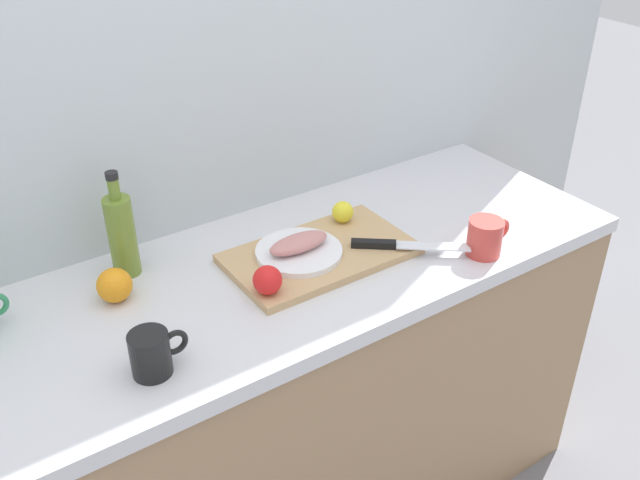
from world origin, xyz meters
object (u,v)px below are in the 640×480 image
Objects in this scene: cutting_board at (320,254)px; lemon_0 at (343,212)px; olive_oil_bottle at (122,234)px; coffee_mug_2 at (486,237)px; fish_fillet at (299,243)px; white_plate at (299,252)px; chef_knife at (395,245)px; coffee_mug_0 at (152,353)px.

lemon_0 is (0.13, 0.08, 0.04)m from cutting_board.
coffee_mug_2 is at bearing -28.63° from olive_oil_bottle.
olive_oil_bottle is 0.87m from coffee_mug_2.
fish_fillet reaches higher than cutting_board.
white_plate is 0.46m from coffee_mug_2.
olive_oil_bottle is at bearing 153.83° from cutting_board.
chef_knife is at bearing -30.50° from cutting_board.
white_plate is at bearing -3.58° from fish_fillet.
cutting_board is 0.41m from coffee_mug_2.
lemon_0 is at bearing 21.56° from white_plate.
olive_oil_bottle is 2.21× the size of coffee_mug_0.
cutting_board is at bearing 148.56° from coffee_mug_2.
olive_oil_bottle is 0.38m from coffee_mug_0.
coffee_mug_2 reaches higher than chef_knife.
lemon_0 is 0.37m from coffee_mug_2.
olive_oil_bottle is (-0.41, 0.20, 0.10)m from cutting_board.
fish_fillet is 0.41m from olive_oil_bottle.
coffee_mug_2 is (0.19, -0.12, 0.02)m from chef_knife.
chef_knife is 4.37× the size of lemon_0.
lemon_0 is at bearing 137.89° from chef_knife.
fish_fillet is at bearing 150.59° from coffee_mug_2.
cutting_board is 2.86× the size of fish_fillet.
fish_fillet is 0.48m from coffee_mug_0.
coffee_mug_0 is 0.94× the size of coffee_mug_2.
white_plate is 0.03m from fish_fillet.
olive_oil_bottle is (-0.36, 0.19, 0.08)m from white_plate.
olive_oil_bottle reaches higher than cutting_board.
fish_fillet is 0.60× the size of olive_oil_bottle.
coffee_mug_0 is (-0.45, -0.17, -0.01)m from fish_fillet.
fish_fillet is at bearing 21.06° from coffee_mug_0.
white_plate is (-0.05, 0.01, 0.02)m from cutting_board.
coffee_mug_0 is (-0.08, -0.36, -0.06)m from olive_oil_bottle.
coffee_mug_0 is at bearing -158.94° from white_plate.
fish_fillet is 0.64× the size of chef_knife.
coffee_mug_0 reaches higher than lemon_0.
coffee_mug_2 is at bearing -3.60° from coffee_mug_0.
cutting_board is 3.58× the size of coffee_mug_2.
chef_knife is 0.65m from olive_oil_bottle.
coffee_mug_2 reaches higher than fish_fillet.
cutting_board is at bearing 17.63° from coffee_mug_0.
olive_oil_bottle is at bearing -169.14° from chef_knife.
coffee_mug_2 is (0.40, -0.22, 0.02)m from white_plate.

